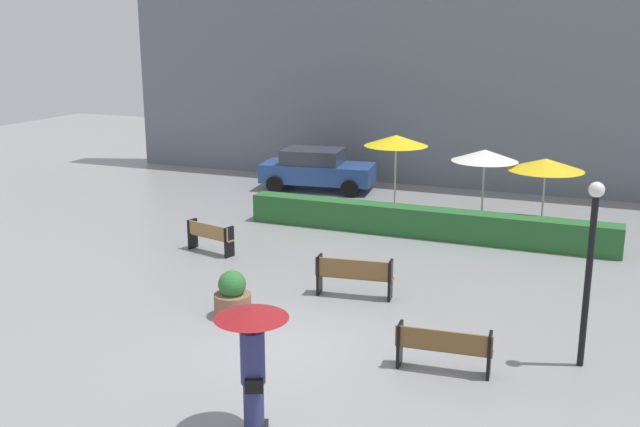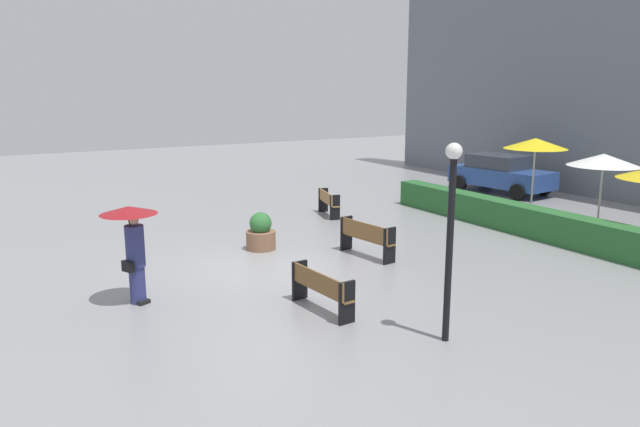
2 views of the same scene
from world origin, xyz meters
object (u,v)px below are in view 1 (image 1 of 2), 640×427
(pedestrian_with_umbrella, at_px, (252,346))
(patio_umbrella_yellow_far, at_px, (546,165))
(lamp_post, at_px, (590,254))
(planter_pot, at_px, (233,297))
(patio_umbrella_yellow, at_px, (396,141))
(bench_near_right, at_px, (444,346))
(bench_far_left, at_px, (210,235))
(bench_mid_center, at_px, (354,274))
(parked_car, at_px, (317,169))
(patio_umbrella_white, at_px, (485,156))

(pedestrian_with_umbrella, xyz_separation_m, patio_umbrella_yellow_far, (2.99, 12.98, 0.74))
(lamp_post, distance_m, patio_umbrella_yellow_far, 8.88)
(planter_pot, bearing_deg, lamp_post, 2.38)
(lamp_post, distance_m, patio_umbrella_yellow, 11.38)
(bench_near_right, relative_size, bench_far_left, 1.13)
(lamp_post, xyz_separation_m, patio_umbrella_yellow, (-6.33, 9.45, 0.32))
(pedestrian_with_umbrella, bearing_deg, bench_mid_center, 94.53)
(patio_umbrella_yellow, distance_m, parked_car, 4.87)
(patio_umbrella_white, xyz_separation_m, patio_umbrella_yellow_far, (1.79, -0.11, -0.13))
(pedestrian_with_umbrella, bearing_deg, bench_near_right, 53.29)
(bench_far_left, distance_m, parked_car, 8.51)
(lamp_post, height_order, parked_car, lamp_post)
(patio_umbrella_yellow, xyz_separation_m, patio_umbrella_white, (2.96, -0.60, -0.20))
(bench_mid_center, bearing_deg, parked_car, 116.56)
(bench_mid_center, bearing_deg, pedestrian_with_umbrella, -85.47)
(bench_mid_center, xyz_separation_m, patio_umbrella_yellow_far, (3.46, 6.98, 1.59))
(patio_umbrella_yellow_far, bearing_deg, patio_umbrella_yellow, 171.45)
(patio_umbrella_yellow, bearing_deg, bench_near_right, -69.25)
(lamp_post, bearing_deg, bench_near_right, -152.40)
(pedestrian_with_umbrella, relative_size, parked_car, 0.47)
(pedestrian_with_umbrella, height_order, patio_umbrella_yellow_far, patio_umbrella_yellow_far)
(bench_mid_center, height_order, pedestrian_with_umbrella, pedestrian_with_umbrella)
(patio_umbrella_white, bearing_deg, patio_umbrella_yellow, 168.53)
(planter_pot, distance_m, patio_umbrella_yellow_far, 10.71)
(bench_near_right, distance_m, planter_pot, 4.87)
(bench_near_right, distance_m, patio_umbrella_yellow_far, 10.10)
(bench_mid_center, height_order, lamp_post, lamp_post)
(bench_mid_center, relative_size, pedestrian_with_umbrella, 0.89)
(bench_near_right, relative_size, lamp_post, 0.51)
(bench_mid_center, relative_size, bench_far_left, 1.18)
(patio_umbrella_yellow, distance_m, patio_umbrella_yellow_far, 4.82)
(patio_umbrella_yellow, bearing_deg, parked_car, 146.49)
(patio_umbrella_white, bearing_deg, bench_far_left, -140.40)
(bench_far_left, bearing_deg, bench_near_right, -31.80)
(patio_umbrella_white, relative_size, patio_umbrella_yellow_far, 1.06)
(pedestrian_with_umbrella, relative_size, lamp_post, 0.59)
(patio_umbrella_yellow, bearing_deg, patio_umbrella_yellow_far, -8.55)
(bench_far_left, relative_size, pedestrian_with_umbrella, 0.76)
(bench_far_left, height_order, patio_umbrella_yellow_far, patio_umbrella_yellow_far)
(lamp_post, relative_size, patio_umbrella_yellow, 1.30)
(bench_near_right, xyz_separation_m, patio_umbrella_yellow, (-4.04, 10.65, 1.98))
(lamp_post, bearing_deg, patio_umbrella_yellow_far, 100.23)
(bench_near_right, relative_size, planter_pot, 1.71)
(bench_near_right, relative_size, parked_car, 0.40)
(bench_far_left, distance_m, lamp_post, 10.58)
(lamp_post, bearing_deg, planter_pot, -177.62)
(bench_far_left, relative_size, planter_pot, 1.51)
(bench_near_right, xyz_separation_m, lamp_post, (2.30, 1.20, 1.67))
(bench_near_right, bearing_deg, patio_umbrella_white, 96.10)
(patio_umbrella_yellow, height_order, patio_umbrella_white, patio_umbrella_yellow)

